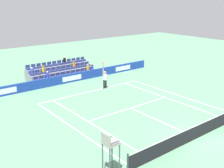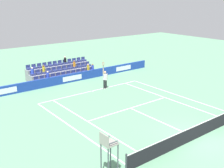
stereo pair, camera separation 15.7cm
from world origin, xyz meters
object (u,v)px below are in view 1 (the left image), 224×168
(umpire_chair, at_px, (110,148))
(loose_tennis_ball, at_px, (160,141))
(tennis_player, at_px, (105,79))
(tennis_net, at_px, (198,131))

(umpire_chair, relative_size, loose_tennis_ball, 34.41)
(tennis_player, bearing_deg, umpire_chair, 54.17)
(tennis_player, distance_m, umpire_chair, 13.94)
(tennis_net, distance_m, umpire_chair, 6.85)
(umpire_chair, distance_m, loose_tennis_ball, 4.80)
(tennis_player, height_order, loose_tennis_ball, tennis_player)
(tennis_net, relative_size, loose_tennis_ball, 176.03)
(tennis_net, bearing_deg, tennis_player, -96.79)
(tennis_net, distance_m, loose_tennis_ball, 2.55)
(tennis_player, bearing_deg, loose_tennis_ball, 71.01)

